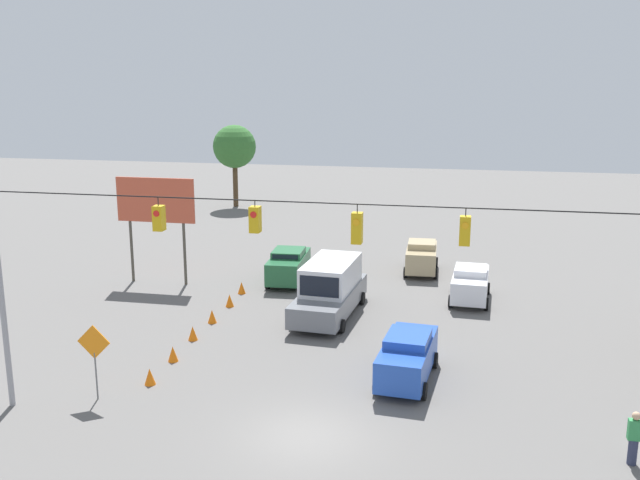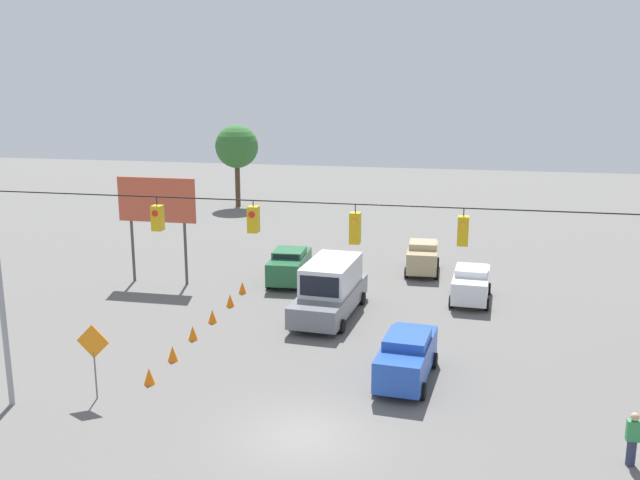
{
  "view_description": "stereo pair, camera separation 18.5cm",
  "coord_description": "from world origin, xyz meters",
  "px_view_note": "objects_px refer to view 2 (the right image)",
  "views": [
    {
      "loc": [
        -4.7,
        20.73,
        11.52
      ],
      "look_at": [
        1.44,
        -9.45,
        4.39
      ],
      "focal_mm": 40.0,
      "sensor_mm": 36.0,
      "label": 1
    },
    {
      "loc": [
        -4.88,
        20.69,
        11.52
      ],
      "look_at": [
        1.44,
        -9.45,
        4.39
      ],
      "focal_mm": 40.0,
      "sensor_mm": 36.0,
      "label": 2
    }
  ],
  "objects_px": {
    "overhead_signal_span": "(305,276)",
    "work_zone_sign": "(93,347)",
    "sedan_tan_oncoming_deep": "(423,257)",
    "traffic_cone_second": "(173,354)",
    "pedestrian": "(633,439)",
    "tree_horizon_left": "(237,147)",
    "sedan_blue_crossing_near": "(407,356)",
    "traffic_cone_fifth": "(230,300)",
    "traffic_cone_nearest": "(149,376)",
    "traffic_cone_third": "(193,333)",
    "box_truck_grey_withflow_mid": "(330,289)",
    "roadside_billboard": "(157,206)",
    "traffic_cone_fourth": "(212,316)",
    "sedan_green_withflow_far": "(289,265)",
    "sedan_white_oncoming_far": "(471,283)",
    "traffic_cone_farthest": "(242,288)"
  },
  "relations": [
    {
      "from": "sedan_blue_crossing_near",
      "to": "traffic_cone_fifth",
      "type": "height_order",
      "value": "sedan_blue_crossing_near"
    },
    {
      "from": "sedan_green_withflow_far",
      "to": "traffic_cone_second",
      "type": "height_order",
      "value": "sedan_green_withflow_far"
    },
    {
      "from": "sedan_white_oncoming_far",
      "to": "traffic_cone_third",
      "type": "bearing_deg",
      "value": 34.45
    },
    {
      "from": "work_zone_sign",
      "to": "pedestrian",
      "type": "xyz_separation_m",
      "value": [
        -18.11,
        0.87,
        -1.12
      ]
    },
    {
      "from": "traffic_cone_fourth",
      "to": "traffic_cone_farthest",
      "type": "bearing_deg",
      "value": -89.42
    },
    {
      "from": "sedan_blue_crossing_near",
      "to": "traffic_cone_second",
      "type": "distance_m",
      "value": 9.63
    },
    {
      "from": "sedan_blue_crossing_near",
      "to": "sedan_green_withflow_far",
      "type": "distance_m",
      "value": 14.38
    },
    {
      "from": "sedan_tan_oncoming_deep",
      "to": "traffic_cone_second",
      "type": "distance_m",
      "value": 18.23
    },
    {
      "from": "traffic_cone_fifth",
      "to": "pedestrian",
      "type": "height_order",
      "value": "pedestrian"
    },
    {
      "from": "traffic_cone_fifth",
      "to": "sedan_green_withflow_far",
      "type": "bearing_deg",
      "value": -110.91
    },
    {
      "from": "pedestrian",
      "to": "tree_horizon_left",
      "type": "xyz_separation_m",
      "value": [
        25.41,
        -39.4,
        4.46
      ]
    },
    {
      "from": "overhead_signal_span",
      "to": "work_zone_sign",
      "type": "height_order",
      "value": "overhead_signal_span"
    },
    {
      "from": "overhead_signal_span",
      "to": "work_zone_sign",
      "type": "relative_size",
      "value": 7.66
    },
    {
      "from": "traffic_cone_fifth",
      "to": "sedan_tan_oncoming_deep",
      "type": "bearing_deg",
      "value": -137.24
    },
    {
      "from": "pedestrian",
      "to": "tree_horizon_left",
      "type": "bearing_deg",
      "value": -57.18
    },
    {
      "from": "traffic_cone_second",
      "to": "pedestrian",
      "type": "relative_size",
      "value": 0.38
    },
    {
      "from": "traffic_cone_second",
      "to": "roadside_billboard",
      "type": "xyz_separation_m",
      "value": [
        5.3,
        -10.61,
        4.09
      ]
    },
    {
      "from": "sedan_green_withflow_far",
      "to": "pedestrian",
      "type": "xyz_separation_m",
      "value": [
        -14.92,
        16.91,
        -0.13
      ]
    },
    {
      "from": "traffic_cone_farthest",
      "to": "sedan_tan_oncoming_deep",
      "type": "bearing_deg",
      "value": -146.13
    },
    {
      "from": "sedan_tan_oncoming_deep",
      "to": "traffic_cone_nearest",
      "type": "height_order",
      "value": "sedan_tan_oncoming_deep"
    },
    {
      "from": "box_truck_grey_withflow_mid",
      "to": "roadside_billboard",
      "type": "xyz_separation_m",
      "value": [
        10.55,
        -3.53,
        3.08
      ]
    },
    {
      "from": "sedan_white_oncoming_far",
      "to": "roadside_billboard",
      "type": "distance_m",
      "value": 17.65
    },
    {
      "from": "sedan_white_oncoming_far",
      "to": "roadside_billboard",
      "type": "relative_size",
      "value": 0.72
    },
    {
      "from": "traffic_cone_second",
      "to": "sedan_blue_crossing_near",
      "type": "bearing_deg",
      "value": -179.58
    },
    {
      "from": "sedan_blue_crossing_near",
      "to": "traffic_cone_fourth",
      "type": "distance_m",
      "value": 10.75
    },
    {
      "from": "overhead_signal_span",
      "to": "sedan_green_withflow_far",
      "type": "relative_size",
      "value": 4.78
    },
    {
      "from": "box_truck_grey_withflow_mid",
      "to": "sedan_tan_oncoming_deep",
      "type": "bearing_deg",
      "value": -114.31
    },
    {
      "from": "traffic_cone_nearest",
      "to": "tree_horizon_left",
      "type": "relative_size",
      "value": 0.09
    },
    {
      "from": "traffic_cone_nearest",
      "to": "traffic_cone_second",
      "type": "xyz_separation_m",
      "value": [
        0.03,
        -2.3,
        0.0
      ]
    },
    {
      "from": "tree_horizon_left",
      "to": "work_zone_sign",
      "type": "bearing_deg",
      "value": 100.72
    },
    {
      "from": "sedan_green_withflow_far",
      "to": "traffic_cone_second",
      "type": "bearing_deg",
      "value": 81.21
    },
    {
      "from": "box_truck_grey_withflow_mid",
      "to": "pedestrian",
      "type": "relative_size",
      "value": 3.98
    },
    {
      "from": "sedan_tan_oncoming_deep",
      "to": "traffic_cone_third",
      "type": "xyz_separation_m",
      "value": [
        9.26,
        13.3,
        -0.67
      ]
    },
    {
      "from": "sedan_blue_crossing_near",
      "to": "traffic_cone_fifth",
      "type": "xyz_separation_m",
      "value": [
        9.6,
        -7.2,
        -0.65
      ]
    },
    {
      "from": "traffic_cone_fourth",
      "to": "roadside_billboard",
      "type": "bearing_deg",
      "value": -47.91
    },
    {
      "from": "box_truck_grey_withflow_mid",
      "to": "traffic_cone_second",
      "type": "xyz_separation_m",
      "value": [
        5.25,
        7.08,
        -1.02
      ]
    },
    {
      "from": "sedan_tan_oncoming_deep",
      "to": "traffic_cone_second",
      "type": "bearing_deg",
      "value": 59.79
    },
    {
      "from": "traffic_cone_farthest",
      "to": "traffic_cone_nearest",
      "type": "bearing_deg",
      "value": 90.54
    },
    {
      "from": "traffic_cone_fourth",
      "to": "tree_horizon_left",
      "type": "xyz_separation_m",
      "value": [
        8.57,
        -29.91,
        5.0
      ]
    },
    {
      "from": "traffic_cone_fifth",
      "to": "traffic_cone_nearest",
      "type": "bearing_deg",
      "value": 90.17
    },
    {
      "from": "roadside_billboard",
      "to": "tree_horizon_left",
      "type": "height_order",
      "value": "tree_horizon_left"
    },
    {
      "from": "traffic_cone_farthest",
      "to": "roadside_billboard",
      "type": "xyz_separation_m",
      "value": [
        5.22,
        -1.07,
        4.09
      ]
    },
    {
      "from": "traffic_cone_farthest",
      "to": "roadside_billboard",
      "type": "distance_m",
      "value": 6.72
    },
    {
      "from": "overhead_signal_span",
      "to": "traffic_cone_fourth",
      "type": "bearing_deg",
      "value": -54.87
    },
    {
      "from": "sedan_tan_oncoming_deep",
      "to": "traffic_cone_nearest",
      "type": "relative_size",
      "value": 6.23
    },
    {
      "from": "sedan_green_withflow_far",
      "to": "traffic_cone_second",
      "type": "relative_size",
      "value": 7.0
    },
    {
      "from": "traffic_cone_nearest",
      "to": "traffic_cone_fourth",
      "type": "distance_m",
      "value": 7.08
    },
    {
      "from": "sedan_tan_oncoming_deep",
      "to": "traffic_cone_second",
      "type": "height_order",
      "value": "sedan_tan_oncoming_deep"
    },
    {
      "from": "sedan_blue_crossing_near",
      "to": "traffic_cone_third",
      "type": "distance_m",
      "value": 10.01
    },
    {
      "from": "traffic_cone_fourth",
      "to": "pedestrian",
      "type": "relative_size",
      "value": 0.38
    }
  ]
}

